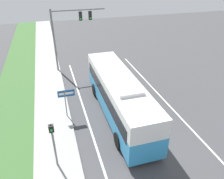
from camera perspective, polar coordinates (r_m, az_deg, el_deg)
ground_plane at (r=15.62m, az=9.82°, el=-13.62°), size 80.00×80.00×0.00m
sidewalk at (r=14.52m, az=-14.06°, el=-18.10°), size 2.80×80.00×0.12m
grass_verge at (r=14.98m, az=-27.00°, el=-19.39°), size 3.60×80.00×0.10m
lane_divider_near at (r=14.69m, az=-3.50°, el=-16.55°), size 0.14×30.00×0.01m
lane_divider_far at (r=17.25m, az=20.85°, el=-10.55°), size 0.14×30.00×0.01m
bus at (r=16.91m, az=1.80°, el=-1.18°), size 2.64×11.26×3.53m
signal_gantry at (r=24.58m, az=-11.26°, el=15.58°), size 5.75×0.41×6.79m
pedestrian_signal at (r=12.96m, az=-15.12°, el=-12.47°), size 0.28×0.34×3.13m
street_sign at (r=17.03m, az=-11.94°, el=-2.13°), size 1.28×0.08×2.50m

